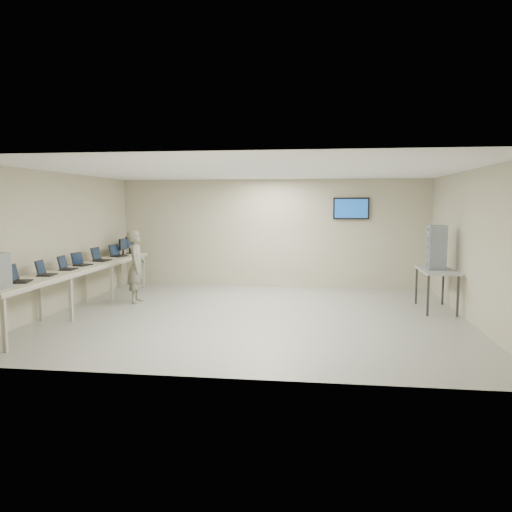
# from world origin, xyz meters

# --- Properties ---
(room) EXTENTS (8.01, 7.01, 2.81)m
(room) POSITION_xyz_m (0.03, 0.06, 1.41)
(room) COLOR #97988F
(room) RESTS_ON ground
(workbench) EXTENTS (0.76, 6.00, 0.90)m
(workbench) POSITION_xyz_m (-3.59, 0.00, 0.83)
(workbench) COLOR beige
(workbench) RESTS_ON ground
(laptop_0) EXTENTS (0.39, 0.43, 0.29)m
(laptop_0) POSITION_xyz_m (-3.62, -1.98, 0.97)
(laptop_0) COLOR black
(laptop_0) RESTS_ON workbench
(laptop_1) EXTENTS (0.32, 0.37, 0.27)m
(laptop_1) POSITION_xyz_m (-3.61, -1.21, 0.97)
(laptop_1) COLOR black
(laptop_1) RESTS_ON workbench
(laptop_2) EXTENTS (0.30, 0.36, 0.27)m
(laptop_2) POSITION_xyz_m (-3.63, -0.43, 0.97)
(laptop_2) COLOR black
(laptop_2) RESTS_ON workbench
(laptop_3) EXTENTS (0.34, 0.39, 0.27)m
(laptop_3) POSITION_xyz_m (-3.66, 0.23, 0.97)
(laptop_3) COLOR black
(laptop_3) RESTS_ON workbench
(laptop_4) EXTENTS (0.34, 0.40, 0.30)m
(laptop_4) POSITION_xyz_m (-3.64, 1.07, 0.98)
(laptop_4) COLOR black
(laptop_4) RESTS_ON workbench
(laptop_5) EXTENTS (0.39, 0.43, 0.29)m
(laptop_5) POSITION_xyz_m (-3.62, 2.00, 0.97)
(laptop_5) COLOR black
(laptop_5) RESTS_ON workbench
(monitor_near) EXTENTS (0.19, 0.42, 0.41)m
(monitor_near) POSITION_xyz_m (-3.60, 2.32, 1.15)
(monitor_near) COLOR black
(monitor_near) RESTS_ON workbench
(monitor_far) EXTENTS (0.20, 0.45, 0.44)m
(monitor_far) POSITION_xyz_m (-3.60, 2.75, 1.17)
(monitor_far) COLOR black
(monitor_far) RESTS_ON workbench
(soldier) EXTENTS (0.49, 0.65, 1.60)m
(soldier) POSITION_xyz_m (-2.75, 0.98, 0.80)
(soldier) COLOR #676A59
(soldier) RESTS_ON ground
(side_table) EXTENTS (0.65, 1.40, 0.84)m
(side_table) POSITION_xyz_m (3.60, 1.02, 0.77)
(side_table) COLOR #9E9E9E
(side_table) RESTS_ON ground
(storage_bins) EXTENTS (0.34, 0.38, 0.90)m
(storage_bins) POSITION_xyz_m (3.58, 1.02, 1.29)
(storage_bins) COLOR gray
(storage_bins) RESTS_ON side_table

